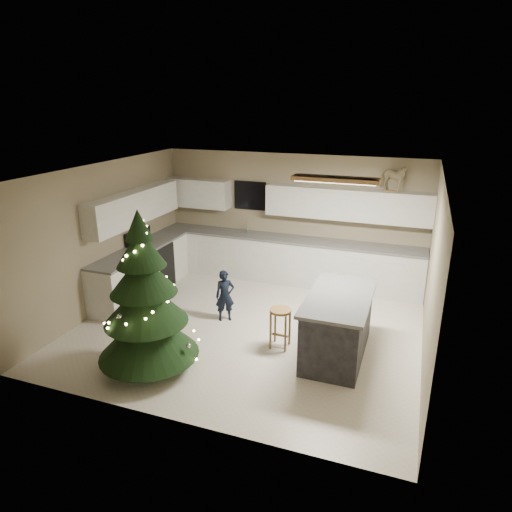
# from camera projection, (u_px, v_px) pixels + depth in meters

# --- Properties ---
(ground_plane) EXTENTS (5.50, 5.50, 0.00)m
(ground_plane) POSITION_uv_depth(u_px,v_px,m) (249.00, 327.00, 7.66)
(ground_plane) COLOR beige
(room_shell) EXTENTS (5.52, 5.02, 2.61)m
(room_shell) POSITION_uv_depth(u_px,v_px,m) (250.00, 227.00, 7.08)
(room_shell) COLOR tan
(room_shell) RESTS_ON ground_plane
(cabinetry) EXTENTS (5.50, 3.20, 2.00)m
(cabinetry) POSITION_uv_depth(u_px,v_px,m) (236.00, 249.00, 9.17)
(cabinetry) COLOR white
(cabinetry) RESTS_ON ground_plane
(island) EXTENTS (0.90, 1.70, 0.95)m
(island) POSITION_uv_depth(u_px,v_px,m) (338.00, 325.00, 6.71)
(island) COLOR black
(island) RESTS_ON ground_plane
(bar_stool) EXTENTS (0.33, 0.33, 0.63)m
(bar_stool) POSITION_uv_depth(u_px,v_px,m) (280.00, 319.00, 6.91)
(bar_stool) COLOR olive
(bar_stool) RESTS_ON ground_plane
(christmas_tree) EXTENTS (1.45, 1.40, 2.31)m
(christmas_tree) POSITION_uv_depth(u_px,v_px,m) (145.00, 306.00, 6.22)
(christmas_tree) COLOR #3F2816
(christmas_tree) RESTS_ON ground_plane
(toddler) EXTENTS (0.39, 0.36, 0.90)m
(toddler) POSITION_uv_depth(u_px,v_px,m) (225.00, 296.00, 7.78)
(toddler) COLOR black
(toddler) RESTS_ON ground_plane
(rocking_horse) EXTENTS (0.64, 0.48, 0.51)m
(rocking_horse) POSITION_uv_depth(u_px,v_px,m) (393.00, 177.00, 8.35)
(rocking_horse) COLOR olive
(rocking_horse) RESTS_ON cabinetry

